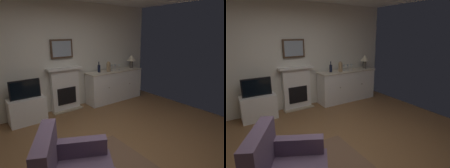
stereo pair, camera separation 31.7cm
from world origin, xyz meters
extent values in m
cube|color=brown|center=(0.00, 0.00, -0.05)|extent=(5.82, 4.84, 0.10)
cube|color=silver|center=(0.00, 2.39, 1.33)|extent=(5.82, 0.06, 2.66)
cube|color=white|center=(0.16, 2.27, 0.53)|extent=(0.70, 0.18, 1.05)
cube|color=tan|center=(0.16, 2.17, 0.01)|extent=(0.77, 0.20, 0.03)
cube|color=black|center=(0.16, 2.18, 0.39)|extent=(0.48, 0.02, 0.42)
cube|color=white|center=(0.16, 2.24, 1.07)|extent=(0.87, 0.27, 0.05)
cube|color=#473323|center=(0.16, 2.31, 1.54)|extent=(0.55, 0.03, 0.45)
cube|color=#8C99A8|center=(0.16, 2.30, 1.54)|extent=(0.47, 0.01, 0.37)
cube|color=white|center=(1.61, 2.09, 0.43)|extent=(1.69, 0.45, 0.85)
cube|color=beige|center=(1.61, 2.09, 0.87)|extent=(1.72, 0.48, 0.03)
sphere|color=brown|center=(1.23, 1.85, 0.49)|extent=(0.02, 0.02, 0.02)
sphere|color=brown|center=(1.98, 1.85, 0.49)|extent=(0.02, 0.02, 0.02)
cylinder|color=#4C4742|center=(2.25, 2.09, 0.99)|extent=(0.10, 0.10, 0.22)
cone|color=#EFE5C6|center=(2.25, 2.09, 1.19)|extent=(0.26, 0.26, 0.18)
cylinder|color=black|center=(1.10, 2.13, 0.98)|extent=(0.08, 0.08, 0.20)
cylinder|color=black|center=(1.10, 2.13, 1.13)|extent=(0.03, 0.03, 0.09)
cylinder|color=silver|center=(1.52, 2.11, 0.88)|extent=(0.06, 0.06, 0.00)
cylinder|color=silver|center=(1.52, 2.11, 0.93)|extent=(0.01, 0.01, 0.09)
cone|color=silver|center=(1.52, 2.11, 1.01)|extent=(0.07, 0.07, 0.07)
cylinder|color=silver|center=(1.63, 2.08, 0.88)|extent=(0.06, 0.06, 0.00)
cylinder|color=silver|center=(1.63, 2.08, 0.93)|extent=(0.01, 0.01, 0.09)
cone|color=silver|center=(1.63, 2.08, 1.01)|extent=(0.07, 0.07, 0.07)
cylinder|color=silver|center=(1.74, 2.06, 0.88)|extent=(0.06, 0.06, 0.00)
cylinder|color=silver|center=(1.74, 2.06, 0.93)|extent=(0.01, 0.01, 0.09)
cone|color=silver|center=(1.74, 2.06, 1.01)|extent=(0.07, 0.07, 0.07)
cylinder|color=#9E7F5B|center=(1.35, 2.04, 1.00)|extent=(0.11, 0.11, 0.24)
sphere|color=#9E7F5B|center=(1.35, 2.04, 1.12)|extent=(0.08, 0.08, 0.08)
cube|color=white|center=(-0.81, 2.10, 0.28)|extent=(0.75, 0.42, 0.56)
cube|color=black|center=(-0.81, 2.08, 0.76)|extent=(0.62, 0.06, 0.40)
cube|color=black|center=(-0.81, 2.05, 0.76)|extent=(0.57, 0.01, 0.35)
cube|color=#604C66|center=(-1.20, -0.30, 0.67)|extent=(0.49, 0.75, 0.50)
cube|color=#604C66|center=(-0.76, -0.17, 0.53)|extent=(0.70, 0.45, 0.22)
camera|label=1|loc=(-1.70, -2.08, 1.92)|focal=30.51mm
camera|label=2|loc=(-1.44, -2.26, 1.92)|focal=30.51mm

